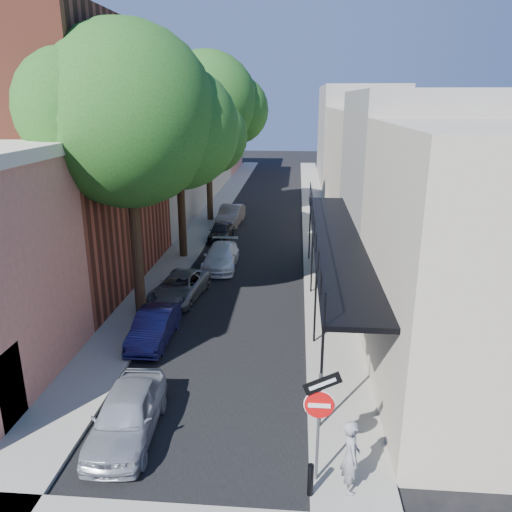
% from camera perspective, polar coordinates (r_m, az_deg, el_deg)
% --- Properties ---
extents(ground, '(160.00, 160.00, 0.00)m').
position_cam_1_polar(ground, '(12.47, -9.36, -26.49)').
color(ground, black).
rests_on(ground, ground).
extents(road_surface, '(6.00, 64.00, 0.01)m').
position_cam_1_polar(road_surface, '(39.68, 0.94, 4.95)').
color(road_surface, black).
rests_on(road_surface, ground).
extents(sidewalk_left, '(2.00, 64.00, 0.12)m').
position_cam_1_polar(sidewalk_left, '(40.13, -4.79, 5.11)').
color(sidewalk_left, gray).
rests_on(sidewalk_left, ground).
extents(sidewalk_right, '(2.00, 64.00, 0.12)m').
position_cam_1_polar(sidewalk_right, '(39.62, 6.74, 4.89)').
color(sidewalk_right, gray).
rests_on(sidewalk_right, ground).
extents(buildings_left, '(10.10, 59.10, 12.00)m').
position_cam_1_polar(buildings_left, '(39.42, -13.06, 11.69)').
color(buildings_left, '#D47B6C').
rests_on(buildings_left, ground).
extents(buildings_right, '(9.80, 55.00, 10.00)m').
position_cam_1_polar(buildings_right, '(38.91, 14.50, 10.76)').
color(buildings_right, '#BBAF9A').
rests_on(buildings_right, ground).
extents(sign_post, '(0.89, 0.17, 2.99)m').
position_cam_1_polar(sign_post, '(11.68, 7.26, -16.96)').
color(sign_post, '#595B60').
rests_on(sign_post, ground).
extents(bollard, '(0.14, 0.14, 0.80)m').
position_cam_1_polar(bollard, '(12.23, 6.25, -24.08)').
color(bollard, black).
rests_on(bollard, sidewalk_right).
extents(oak_near, '(7.48, 6.80, 11.42)m').
position_cam_1_polar(oak_near, '(19.83, -13.06, 14.92)').
color(oak_near, black).
rests_on(oak_near, ground).
extents(oak_mid, '(6.60, 6.00, 10.20)m').
position_cam_1_polar(oak_mid, '(27.58, -8.01, 14.08)').
color(oak_mid, black).
rests_on(oak_mid, ground).
extents(oak_far, '(7.70, 7.00, 11.90)m').
position_cam_1_polar(oak_far, '(36.40, -4.81, 16.86)').
color(oak_far, black).
rests_on(oak_far, ground).
extents(parked_car_a, '(1.77, 3.97, 1.33)m').
position_cam_1_polar(parked_car_a, '(14.23, -14.54, -17.11)').
color(parked_car_a, '#8E929D').
rests_on(parked_car_a, ground).
extents(parked_car_b, '(1.26, 3.57, 1.18)m').
position_cam_1_polar(parked_car_b, '(18.97, -11.58, -7.94)').
color(parked_car_b, '#181748').
rests_on(parked_car_b, ground).
extents(parked_car_c, '(2.36, 4.30, 1.14)m').
position_cam_1_polar(parked_car_c, '(22.64, -8.73, -3.54)').
color(parked_car_c, slate).
rests_on(parked_car_c, ground).
extents(parked_car_d, '(1.79, 4.23, 1.22)m').
position_cam_1_polar(parked_car_d, '(26.61, -4.02, -0.07)').
color(parked_car_d, white).
rests_on(parked_car_d, ground).
extents(parked_car_e, '(1.41, 3.32, 1.12)m').
position_cam_1_polar(parked_car_e, '(31.96, -4.04, 2.84)').
color(parked_car_e, black).
rests_on(parked_car_e, ground).
extents(parked_car_f, '(1.73, 4.29, 1.38)m').
position_cam_1_polar(parked_car_f, '(35.80, -2.92, 4.67)').
color(parked_car_f, slate).
rests_on(parked_car_f, ground).
extents(pedestrian, '(0.51, 0.70, 1.79)m').
position_cam_1_polar(pedestrian, '(12.16, 10.77, -21.56)').
color(pedestrian, gray).
rests_on(pedestrian, sidewalk_right).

